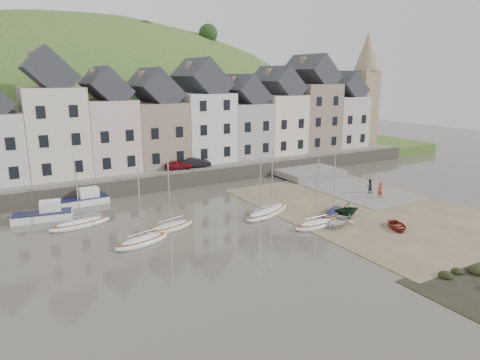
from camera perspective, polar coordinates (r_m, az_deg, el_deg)
ground at (r=37.34m, az=4.67°, el=-6.38°), size 160.00×160.00×0.00m
quay_land at (r=65.08m, az=-11.61°, el=2.78°), size 90.00×30.00×1.50m
quay_street at (r=54.34m, az=-7.72°, el=1.66°), size 70.00×7.00×0.10m
seawall at (r=51.34m, az=-6.19°, el=0.25°), size 70.00×1.20×1.80m
beach at (r=44.26m, az=16.47°, el=-3.63°), size 18.00×26.00×0.06m
slipway at (r=52.40m, az=13.19°, el=-0.71°), size 8.00×18.00×0.12m
hillside at (r=95.10m, az=-19.45°, el=-5.97°), size 134.40×84.00×84.00m
townhouse_terrace at (r=57.33m, az=-7.63°, el=8.13°), size 61.05×8.00×13.93m
church_spire at (r=75.99m, az=16.25°, el=11.89°), size 4.00×4.00×18.00m
sailboat_0 at (r=39.99m, az=-20.43°, el=-5.46°), size 5.53×2.35×6.32m
sailboat_1 at (r=34.60m, az=-12.87°, el=-7.90°), size 4.90×2.66×6.32m
sailboat_2 at (r=37.21m, az=-9.20°, el=-6.16°), size 4.84×2.66×6.32m
sailboat_3 at (r=39.81m, az=2.67°, el=-4.65°), size 4.06×2.91×6.32m
sailboat_4 at (r=41.02m, az=4.19°, el=-4.12°), size 5.64×3.96×6.32m
sailboat_5 at (r=41.33m, az=12.16°, el=-4.26°), size 4.78×3.70×6.32m
sailboat_6 at (r=37.89m, az=10.03°, el=-5.82°), size 4.36×1.58×6.32m
motorboat_0 at (r=42.93m, az=-24.49°, el=-4.09°), size 5.28×2.59×1.70m
motorboat_2 at (r=46.38m, az=-20.09°, el=-2.40°), size 5.42×1.93×1.70m
rowboat_white at (r=38.50m, az=12.75°, el=-5.41°), size 4.07×3.69×0.69m
rowboat_green at (r=41.25m, az=13.96°, el=-3.74°), size 2.91×2.66×1.30m
rowboat_red at (r=39.11m, az=20.08°, el=-5.72°), size 3.08×3.37×0.57m
person_red at (r=47.95m, az=18.05°, el=-1.25°), size 0.64×0.43×1.69m
person_dark at (r=49.38m, az=16.75°, el=-0.80°), size 0.86×0.73×1.58m
car_left at (r=52.99m, az=-8.17°, el=2.02°), size 3.54×1.90×1.14m
car_right at (r=53.88m, az=-5.88°, el=2.33°), size 3.89×1.99×1.22m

